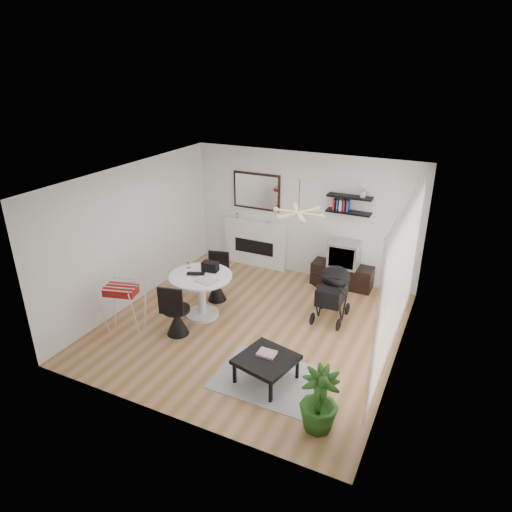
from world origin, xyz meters
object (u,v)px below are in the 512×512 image
at_px(dining_table, 201,289).
at_px(coffee_table, 266,360).
at_px(fireplace, 255,237).
at_px(tv_console, 342,275).
at_px(crt_tv, 345,254).
at_px(stroller, 332,295).
at_px(potted_plant, 319,400).
at_px(drying_rack, 124,306).

xyz_separation_m(dining_table, coffee_table, (1.86, -1.20, -0.19)).
xyz_separation_m(fireplace, tv_console, (2.10, -0.15, -0.45)).
xyz_separation_m(fireplace, crt_tv, (2.12, -0.16, 0.05)).
height_order(dining_table, stroller, stroller).
relative_size(tv_console, potted_plant, 1.41).
relative_size(fireplace, coffee_table, 2.32).
relative_size(dining_table, drying_rack, 1.24).
bearing_deg(tv_console, drying_rack, -131.16).
xyz_separation_m(crt_tv, coffee_table, (-0.16, -3.53, -0.37)).
xyz_separation_m(tv_console, drying_rack, (-2.93, -3.35, 0.25)).
bearing_deg(stroller, coffee_table, -99.15).
bearing_deg(tv_console, dining_table, -130.60).
bearing_deg(tv_console, potted_plant, -78.20).
height_order(fireplace, drying_rack, fireplace).
bearing_deg(crt_tv, tv_console, 169.25).
xyz_separation_m(crt_tv, potted_plant, (0.84, -4.10, -0.29)).
bearing_deg(crt_tv, stroller, -82.86).
distance_m(crt_tv, dining_table, 3.09).
distance_m(drying_rack, stroller, 3.71).
distance_m(tv_console, coffee_table, 3.54).
distance_m(coffee_table, potted_plant, 1.15).
bearing_deg(fireplace, stroller, -33.20).
xyz_separation_m(fireplace, dining_table, (0.10, -2.49, -0.13)).
height_order(crt_tv, dining_table, crt_tv).
relative_size(crt_tv, potted_plant, 0.68).
relative_size(crt_tv, drying_rack, 0.65).
relative_size(fireplace, dining_table, 1.89).
relative_size(crt_tv, dining_table, 0.53).
xyz_separation_m(dining_table, stroller, (2.19, 0.99, -0.09)).
xyz_separation_m(tv_console, dining_table, (-2.00, -2.34, 0.31)).
bearing_deg(coffee_table, fireplace, 118.01).
height_order(crt_tv, drying_rack, crt_tv).
xyz_separation_m(crt_tv, dining_table, (-2.02, -2.33, -0.19)).
relative_size(drying_rack, stroller, 0.85).
distance_m(fireplace, stroller, 2.74).
bearing_deg(tv_console, stroller, -82.15).
height_order(dining_table, drying_rack, drying_rack).
bearing_deg(potted_plant, crt_tv, 101.57).
relative_size(dining_table, potted_plant, 1.28).
height_order(tv_console, stroller, stroller).
height_order(fireplace, coffee_table, fireplace).
bearing_deg(potted_plant, fireplace, 124.80).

